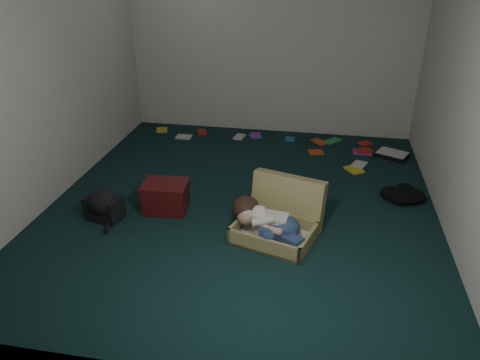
% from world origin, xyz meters
% --- Properties ---
extents(floor, '(4.50, 4.50, 0.00)m').
position_xyz_m(floor, '(0.00, 0.00, 0.00)').
color(floor, black).
rests_on(floor, ground).
extents(wall_back, '(4.50, 0.00, 4.50)m').
position_xyz_m(wall_back, '(0.00, 2.25, 1.30)').
color(wall_back, silver).
rests_on(wall_back, ground).
extents(wall_front, '(4.50, 0.00, 4.50)m').
position_xyz_m(wall_front, '(0.00, -2.25, 1.30)').
color(wall_front, silver).
rests_on(wall_front, ground).
extents(wall_left, '(0.00, 4.50, 4.50)m').
position_xyz_m(wall_left, '(-2.00, 0.00, 1.30)').
color(wall_left, silver).
rests_on(wall_left, ground).
extents(wall_right, '(0.00, 4.50, 4.50)m').
position_xyz_m(wall_right, '(2.00, 0.00, 1.30)').
color(wall_right, silver).
rests_on(wall_right, ground).
extents(suitcase, '(0.88, 0.87, 0.52)m').
position_xyz_m(suitcase, '(0.45, -0.51, 0.16)').
color(suitcase, tan).
rests_on(suitcase, floor).
extents(person, '(0.72, 0.53, 0.32)m').
position_xyz_m(person, '(0.35, -0.66, 0.20)').
color(person, silver).
rests_on(person, suitcase).
extents(maroon_bin, '(0.47, 0.38, 0.31)m').
position_xyz_m(maroon_bin, '(-0.75, -0.28, 0.16)').
color(maroon_bin, '#4A0F10').
rests_on(maroon_bin, floor).
extents(backpack, '(0.49, 0.42, 0.26)m').
position_xyz_m(backpack, '(-1.30, -0.55, 0.13)').
color(backpack, black).
rests_on(backpack, floor).
extents(clothing_pile, '(0.45, 0.39, 0.13)m').
position_xyz_m(clothing_pile, '(1.70, 0.46, 0.06)').
color(clothing_pile, black).
rests_on(clothing_pile, floor).
extents(paper_tray, '(0.50, 0.45, 0.06)m').
position_xyz_m(paper_tray, '(1.70, 1.58, 0.03)').
color(paper_tray, black).
rests_on(paper_tray, floor).
extents(book_scatter, '(3.16, 1.14, 0.02)m').
position_xyz_m(book_scatter, '(0.28, 1.74, 0.01)').
color(book_scatter, yellow).
rests_on(book_scatter, floor).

